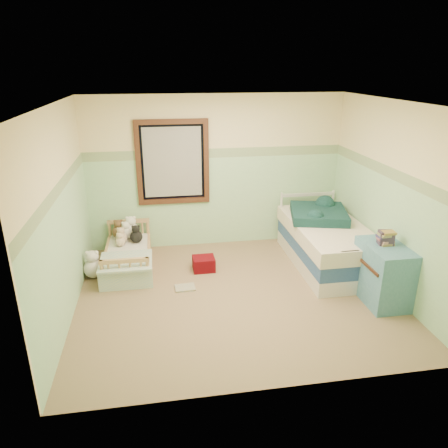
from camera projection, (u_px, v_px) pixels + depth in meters
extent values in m
cube|color=#746147|center=(236.00, 295.00, 5.69)|extent=(4.20, 3.60, 0.02)
cube|color=white|center=(238.00, 102.00, 4.80)|extent=(4.20, 3.60, 0.02)
cube|color=beige|center=(216.00, 173.00, 6.91)|extent=(4.20, 0.04, 2.50)
cube|color=beige|center=(276.00, 273.00, 3.59)|extent=(4.20, 0.04, 2.50)
cube|color=beige|center=(61.00, 216.00, 4.93)|extent=(0.04, 3.60, 2.50)
cube|color=beige|center=(392.00, 199.00, 5.56)|extent=(0.04, 3.60, 2.50)
cube|color=#96C898|center=(216.00, 202.00, 7.07)|extent=(4.20, 0.01, 1.50)
cube|color=#356440|center=(216.00, 153.00, 6.78)|extent=(4.20, 0.01, 0.15)
cube|color=black|center=(173.00, 163.00, 6.69)|extent=(1.16, 0.06, 1.36)
cube|color=#B0B0AA|center=(173.00, 162.00, 6.70)|extent=(0.92, 0.01, 1.12)
cube|color=#A1714B|center=(129.00, 262.00, 6.41)|extent=(0.67, 1.35, 0.17)
cube|color=silver|center=(128.00, 254.00, 6.35)|extent=(0.62, 1.29, 0.12)
cube|color=#77A7CB|center=(126.00, 261.00, 5.94)|extent=(0.73, 0.67, 0.03)
sphere|color=brown|center=(119.00, 232.00, 6.73)|extent=(0.21, 0.21, 0.21)
sphere|color=white|center=(132.00, 230.00, 6.76)|extent=(0.24, 0.24, 0.24)
sphere|color=#D0B494|center=(121.00, 238.00, 6.54)|extent=(0.18, 0.18, 0.18)
sphere|color=black|center=(136.00, 237.00, 6.58)|extent=(0.19, 0.19, 0.19)
sphere|color=silver|center=(93.00, 268.00, 6.10)|extent=(0.28, 0.28, 0.28)
sphere|color=#D0B494|center=(94.00, 269.00, 6.13)|extent=(0.22, 0.22, 0.22)
cube|color=silver|center=(326.00, 258.00, 6.51)|extent=(0.98, 1.95, 0.22)
cube|color=navy|center=(327.00, 245.00, 6.44)|extent=(0.98, 1.95, 0.22)
cube|color=beige|center=(328.00, 231.00, 6.36)|extent=(1.02, 1.99, 0.22)
cube|color=black|center=(319.00, 214.00, 6.56)|extent=(1.02, 1.06, 0.14)
cube|color=teal|center=(383.00, 274.00, 5.41)|extent=(0.49, 0.78, 0.78)
cube|color=#4A2928|center=(386.00, 238.00, 5.29)|extent=(0.20, 0.17, 0.18)
cube|color=maroon|center=(204.00, 264.00, 6.33)|extent=(0.33, 0.29, 0.20)
cube|color=gold|center=(185.00, 288.00, 5.83)|extent=(0.28, 0.22, 0.03)
sphere|color=#D0B494|center=(120.00, 242.00, 6.45)|extent=(0.15, 0.15, 0.15)
sphere|color=white|center=(126.00, 233.00, 6.71)|extent=(0.20, 0.20, 0.20)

